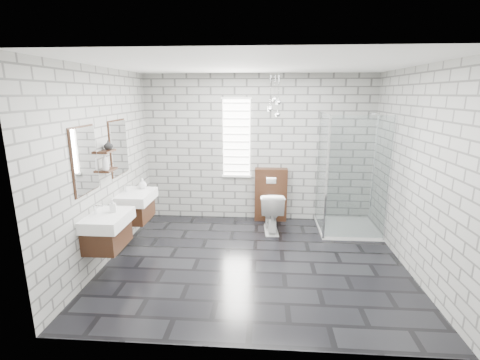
# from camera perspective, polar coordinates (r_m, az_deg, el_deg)

# --- Properties ---
(floor) EXTENTS (4.20, 3.60, 0.02)m
(floor) POSITION_cam_1_polar(r_m,az_deg,el_deg) (5.17, 2.35, -13.12)
(floor) COLOR black
(floor) RESTS_ON ground
(ceiling) EXTENTS (4.20, 3.60, 0.02)m
(ceiling) POSITION_cam_1_polar(r_m,az_deg,el_deg) (4.62, 2.71, 18.50)
(ceiling) COLOR white
(ceiling) RESTS_ON wall_back
(wall_back) EXTENTS (4.20, 0.02, 2.70)m
(wall_back) POSITION_cam_1_polar(r_m,az_deg,el_deg) (6.49, 2.98, 5.14)
(wall_back) COLOR #9B9B96
(wall_back) RESTS_ON floor
(wall_front) EXTENTS (4.20, 0.02, 2.70)m
(wall_front) POSITION_cam_1_polar(r_m,az_deg,el_deg) (2.97, 1.50, -5.61)
(wall_front) COLOR #9B9B96
(wall_front) RESTS_ON floor
(wall_left) EXTENTS (0.02, 3.60, 2.70)m
(wall_left) POSITION_cam_1_polar(r_m,az_deg,el_deg) (5.21, -21.37, 2.01)
(wall_left) COLOR #9B9B96
(wall_left) RESTS_ON floor
(wall_right) EXTENTS (0.02, 3.60, 2.70)m
(wall_right) POSITION_cam_1_polar(r_m,az_deg,el_deg) (5.11, 26.90, 1.23)
(wall_right) COLOR #9B9B96
(wall_right) RESTS_ON floor
(vanity_left) EXTENTS (0.47, 0.70, 1.57)m
(vanity_left) POSITION_cam_1_polar(r_m,az_deg,el_deg) (4.80, -21.30, -6.32)
(vanity_left) COLOR #391F11
(vanity_left) RESTS_ON wall_left
(vanity_right) EXTENTS (0.47, 0.70, 1.57)m
(vanity_right) POSITION_cam_1_polar(r_m,az_deg,el_deg) (5.69, -17.00, -2.85)
(vanity_right) COLOR #391F11
(vanity_right) RESTS_ON wall_left
(shelf_lower) EXTENTS (0.14, 0.30, 0.03)m
(shelf_lower) POSITION_cam_1_polar(r_m,az_deg,el_deg) (5.14, -20.77, 1.56)
(shelf_lower) COLOR #391F11
(shelf_lower) RESTS_ON wall_left
(shelf_upper) EXTENTS (0.14, 0.30, 0.03)m
(shelf_upper) POSITION_cam_1_polar(r_m,az_deg,el_deg) (5.09, -21.02, 4.42)
(shelf_upper) COLOR #391F11
(shelf_upper) RESTS_ON wall_left
(window) EXTENTS (0.56, 0.05, 1.48)m
(window) POSITION_cam_1_polar(r_m,az_deg,el_deg) (6.45, -0.58, 6.91)
(window) COLOR white
(window) RESTS_ON wall_back
(cistern_panel) EXTENTS (0.60, 0.20, 1.00)m
(cistern_panel) POSITION_cam_1_polar(r_m,az_deg,el_deg) (6.57, 5.08, -2.39)
(cistern_panel) COLOR #391F11
(cistern_panel) RESTS_ON floor
(flush_plate) EXTENTS (0.18, 0.01, 0.12)m
(flush_plate) POSITION_cam_1_polar(r_m,az_deg,el_deg) (6.39, 5.15, -0.07)
(flush_plate) COLOR silver
(flush_plate) RESTS_ON cistern_panel
(shower_enclosure) EXTENTS (1.00, 1.00, 2.03)m
(shower_enclosure) POSITION_cam_1_polar(r_m,az_deg,el_deg) (6.22, 16.74, -3.84)
(shower_enclosure) COLOR white
(shower_enclosure) RESTS_ON floor
(pendant_cluster) EXTENTS (0.23, 0.21, 0.74)m
(pendant_cluster) POSITION_cam_1_polar(r_m,az_deg,el_deg) (5.99, 5.64, 11.96)
(pendant_cluster) COLOR silver
(pendant_cluster) RESTS_ON ceiling
(toilet) EXTENTS (0.45, 0.73, 0.72)m
(toilet) POSITION_cam_1_polar(r_m,az_deg,el_deg) (6.08, 5.12, -5.14)
(toilet) COLOR white
(toilet) RESTS_ON floor
(soap_bottle_a) EXTENTS (0.10, 0.10, 0.17)m
(soap_bottle_a) POSITION_cam_1_polar(r_m,az_deg,el_deg) (4.80, -20.16, -3.97)
(soap_bottle_a) COLOR #B2B2B2
(soap_bottle_a) RESTS_ON vanity_left
(soap_bottle_b) EXTENTS (0.15, 0.15, 0.17)m
(soap_bottle_b) POSITION_cam_1_polar(r_m,az_deg,el_deg) (5.83, -15.71, -0.57)
(soap_bottle_b) COLOR #B2B2B2
(soap_bottle_b) RESTS_ON vanity_right
(soap_bottle_c) EXTENTS (0.11, 0.12, 0.23)m
(soap_bottle_c) POSITION_cam_1_polar(r_m,az_deg,el_deg) (5.02, -21.24, 2.77)
(soap_bottle_c) COLOR #B2B2B2
(soap_bottle_c) RESTS_ON shelf_lower
(vase) EXTENTS (0.15, 0.15, 0.13)m
(vase) POSITION_cam_1_polar(r_m,az_deg,el_deg) (5.12, -20.80, 5.38)
(vase) COLOR #B2B2B2
(vase) RESTS_ON shelf_upper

